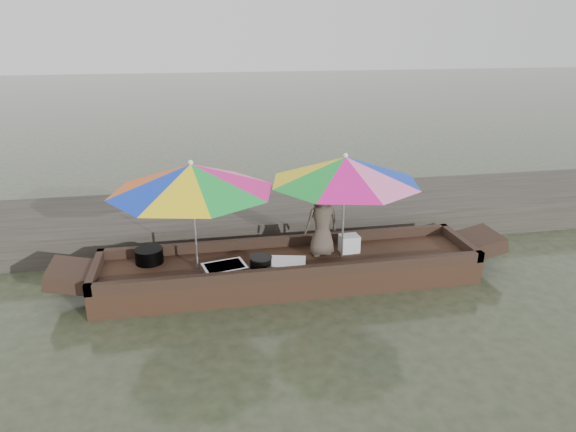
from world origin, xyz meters
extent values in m
plane|color=#2B3320|center=(0.00, 0.00, 0.00)|extent=(80.00, 80.00, 0.00)
cube|color=#2D2B26|center=(0.00, 2.20, 0.25)|extent=(22.00, 2.20, 0.50)
cube|color=#372116|center=(0.00, 0.00, 0.17)|extent=(5.47, 1.20, 0.35)
cylinder|color=black|center=(-1.99, 0.31, 0.45)|extent=(0.40, 0.40, 0.21)
cube|color=silver|center=(-0.95, -0.19, 0.39)|extent=(0.65, 0.51, 0.09)
cube|color=silver|center=(-0.09, -0.14, 0.38)|extent=(0.66, 0.53, 0.06)
cylinder|color=black|center=(-0.44, -0.14, 0.42)|extent=(0.30, 0.30, 0.14)
cube|color=silver|center=(0.94, 0.14, 0.48)|extent=(0.29, 0.23, 0.26)
imported|color=#504539|center=(0.51, 0.13, 0.87)|extent=(0.55, 0.40, 1.04)
camera|label=1|loc=(-1.30, -6.65, 3.50)|focal=32.00mm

